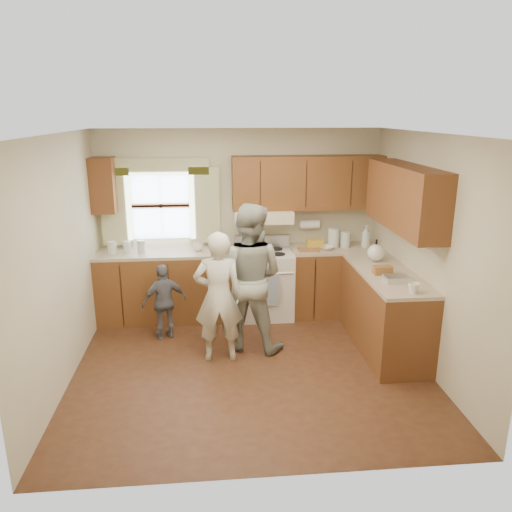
{
  "coord_description": "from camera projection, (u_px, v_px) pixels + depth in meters",
  "views": [
    {
      "loc": [
        -0.4,
        -4.93,
        2.71
      ],
      "look_at": [
        0.1,
        0.4,
        1.15
      ],
      "focal_mm": 35.0,
      "sensor_mm": 36.0,
      "label": 1
    }
  ],
  "objects": [
    {
      "name": "woman_left",
      "position": [
        218.0,
        297.0,
        5.49
      ],
      "size": [
        0.54,
        0.36,
        1.48
      ],
      "primitive_type": "imported",
      "rotation": [
        0.0,
        0.0,
        3.13
      ],
      "color": "beige",
      "rests_on": "ground"
    },
    {
      "name": "kitchen_fixtures",
      "position": [
        291.0,
        264.0,
        6.36
      ],
      "size": [
        3.8,
        2.25,
        2.15
      ],
      "color": "#43270E",
      "rests_on": "ground"
    },
    {
      "name": "stove",
      "position": [
        264.0,
        283.0,
        6.78
      ],
      "size": [
        0.76,
        0.67,
        1.07
      ],
      "color": "silver",
      "rests_on": "ground"
    },
    {
      "name": "room",
      "position": [
        250.0,
        258.0,
        5.16
      ],
      "size": [
        3.8,
        3.8,
        3.8
      ],
      "color": "#412314",
      "rests_on": "ground"
    },
    {
      "name": "woman_right",
      "position": [
        249.0,
        277.0,
        5.74
      ],
      "size": [
        1.03,
        0.92,
        1.73
      ],
      "primitive_type": "imported",
      "rotation": [
        0.0,
        0.0,
        2.76
      ],
      "color": "#2D4539",
      "rests_on": "ground"
    },
    {
      "name": "child",
      "position": [
        164.0,
        302.0,
        6.09
      ],
      "size": [
        0.6,
        0.42,
        0.95
      ],
      "primitive_type": "imported",
      "rotation": [
        0.0,
        0.0,
        3.51
      ],
      "color": "slate",
      "rests_on": "ground"
    }
  ]
}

